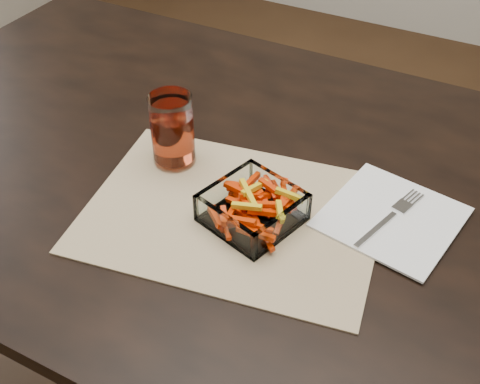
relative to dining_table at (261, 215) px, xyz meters
name	(u,v)px	position (x,y,z in m)	size (l,w,h in m)	color
dining_table	(261,215)	(0.00, 0.00, 0.00)	(1.60, 0.90, 0.75)	black
placemat	(233,213)	(0.00, -0.10, 0.09)	(0.45, 0.33, 0.00)	tan
glass_bowl	(252,210)	(0.03, -0.10, 0.11)	(0.16, 0.16, 0.05)	white
tumbler	(173,132)	(-0.15, -0.03, 0.15)	(0.07, 0.07, 0.13)	white
napkin	(392,217)	(0.22, 0.00, 0.09)	(0.19, 0.19, 0.00)	white
fork	(391,216)	(0.22, 0.00, 0.10)	(0.06, 0.17, 0.00)	silver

